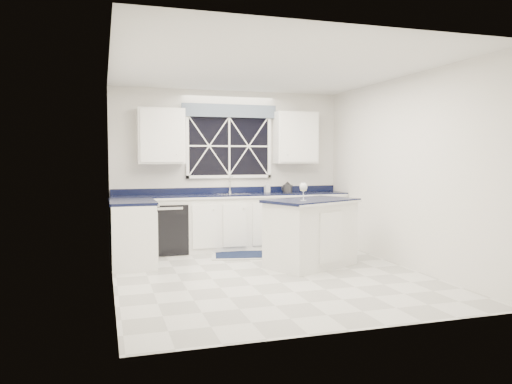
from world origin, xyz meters
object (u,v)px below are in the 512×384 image
object	(u,v)px
dishwasher	(168,228)
faucet	(230,184)
kettle	(287,187)
soap_bottle	(267,187)
wine_glass	(303,188)
island	(311,233)

from	to	relation	value
dishwasher	faucet	size ratio (longest dim) A/B	2.72
kettle	soap_bottle	distance (m)	0.36
faucet	soap_bottle	world-z (taller)	faucet
dishwasher	soap_bottle	size ratio (longest dim) A/B	4.36
faucet	soap_bottle	size ratio (longest dim) A/B	1.61
dishwasher	faucet	bearing A→B (deg)	10.02
faucet	wine_glass	world-z (taller)	faucet
dishwasher	kettle	bearing A→B (deg)	2.12
soap_bottle	dishwasher	bearing A→B (deg)	-173.85
kettle	wine_glass	world-z (taller)	wine_glass
wine_glass	island	bearing A→B (deg)	42.27
faucet	wine_glass	bearing A→B (deg)	-74.61
dishwasher	kettle	xyz separation A→B (m)	(2.11, 0.08, 0.62)
faucet	wine_glass	xyz separation A→B (m)	(0.54, -1.97, 0.04)
dishwasher	faucet	xyz separation A→B (m)	(1.10, 0.19, 0.69)
faucet	island	bearing A→B (deg)	-67.78
dishwasher	kettle	world-z (taller)	kettle
faucet	kettle	bearing A→B (deg)	-6.60
kettle	soap_bottle	world-z (taller)	kettle
wine_glass	soap_bottle	distance (m)	1.97
wine_glass	dishwasher	bearing A→B (deg)	132.79
dishwasher	wine_glass	xyz separation A→B (m)	(1.64, -1.77, 0.73)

